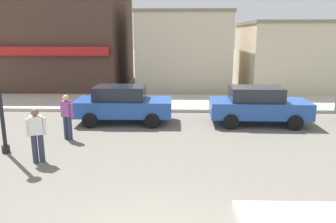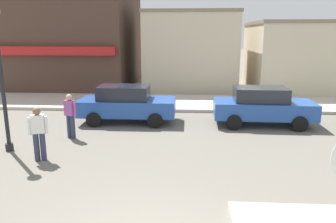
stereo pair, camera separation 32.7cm
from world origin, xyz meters
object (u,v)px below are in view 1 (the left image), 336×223
Objects in this scene: parked_car_second at (258,105)px; pedestrian_crossing_near at (67,116)px; parked_car_nearest at (123,104)px; pedestrian_crossing_far at (37,134)px.

pedestrian_crossing_near is at bearing -162.72° from parked_car_second.
parked_car_nearest is 4.82m from pedestrian_crossing_far.
parked_car_nearest is 5.62m from parked_car_second.
pedestrian_crossing_near is (-1.59, -2.33, 0.06)m from parked_car_nearest.
pedestrian_crossing_near is 2.16m from pedestrian_crossing_far.
pedestrian_crossing_far is (-1.75, -4.48, 0.06)m from parked_car_nearest.
parked_car_nearest is at bearing 68.64° from pedestrian_crossing_far.
pedestrian_crossing_far is at bearing -149.20° from parked_car_second.
pedestrian_crossing_far reaches higher than parked_car_nearest.
pedestrian_crossing_near is at bearing -124.27° from parked_car_nearest.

